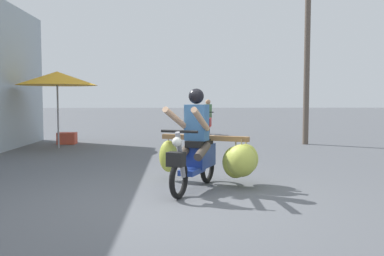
% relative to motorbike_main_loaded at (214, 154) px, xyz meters
% --- Properties ---
extents(ground_plane, '(120.00, 120.00, 0.00)m').
position_rel_motorbike_main_loaded_xyz_m(ground_plane, '(-0.72, -0.97, -0.53)').
color(ground_plane, '#56595E').
extents(motorbike_main_loaded, '(1.78, 1.83, 1.58)m').
position_rel_motorbike_main_loaded_xyz_m(motorbike_main_loaded, '(0.00, 0.00, 0.00)').
color(motorbike_main_loaded, black).
rests_on(motorbike_main_loaded, ground).
extents(motorbike_distant_ahead_left, '(0.51, 1.62, 1.40)m').
position_rel_motorbike_main_loaded_xyz_m(motorbike_distant_ahead_left, '(0.61, 9.49, 0.03)').
color(motorbike_distant_ahead_left, black).
rests_on(motorbike_distant_ahead_left, ground).
extents(market_umbrella_near_shop, '(2.25, 2.25, 2.20)m').
position_rel_motorbike_main_loaded_xyz_m(market_umbrella_near_shop, '(-4.01, 5.41, 1.47)').
color(market_umbrella_near_shop, '#99999E').
rests_on(market_umbrella_near_shop, ground).
extents(produce_crate, '(0.56, 0.40, 0.36)m').
position_rel_motorbike_main_loaded_xyz_m(produce_crate, '(-4.06, 6.51, -0.35)').
color(produce_crate, '#CC4C38').
rests_on(produce_crate, ground).
extents(utility_pole, '(0.18, 0.18, 5.86)m').
position_rel_motorbike_main_loaded_xyz_m(utility_pole, '(3.43, 6.18, 2.40)').
color(utility_pole, brown).
rests_on(utility_pole, ground).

